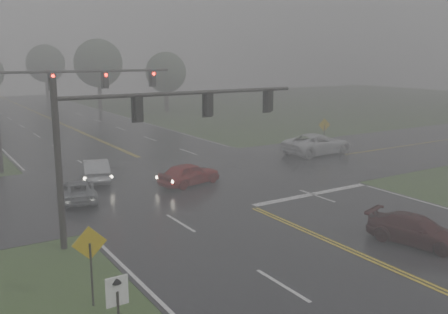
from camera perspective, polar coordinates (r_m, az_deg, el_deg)
main_road at (r=31.98m, az=-2.78°, el=-3.17°), size 18.00×160.00×0.02m
cross_street at (r=33.68m, az=-4.45°, el=-2.43°), size 120.00×14.00×0.02m
stop_bar at (r=30.14m, az=10.05°, el=-4.26°), size 8.50×0.50×0.01m
sedan_maroon at (r=23.76m, az=21.04°, el=-9.27°), size 2.91×4.63×1.25m
sedan_red at (r=31.94m, az=-3.96°, el=-3.20°), size 4.47×2.56×1.43m
sedan_silver at (r=33.89m, az=-14.41°, el=-2.68°), size 2.57×4.71×1.47m
car_grey at (r=29.66m, az=-16.34°, el=-4.83°), size 2.83×4.56×1.18m
pickup_white at (r=42.34m, az=10.60°, el=0.32°), size 6.25×2.99×1.72m
signal_gantry_near at (r=22.71m, az=-9.49°, el=3.65°), size 12.25×0.32×7.26m
signal_gantry_far at (r=38.48m, az=-18.75°, el=7.07°), size 13.27×0.40×7.87m
sign_diamond_west at (r=17.03m, az=-15.05°, el=-10.51°), size 1.15×0.12×2.76m
sign_arrow_white at (r=13.53m, az=-12.04°, el=-16.34°), size 0.60×0.11×2.69m
sign_diamond_east at (r=44.30m, az=11.39°, el=3.20°), size 1.11×0.32×2.73m
tree_ne_a at (r=77.33m, az=-14.17°, el=10.35°), size 7.13×7.13×10.47m
tree_e_near at (r=73.16m, az=-6.66°, el=9.58°), size 5.84×5.84×8.57m
tree_n_far at (r=97.04m, az=-19.72°, el=10.03°), size 6.80×6.80×9.98m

